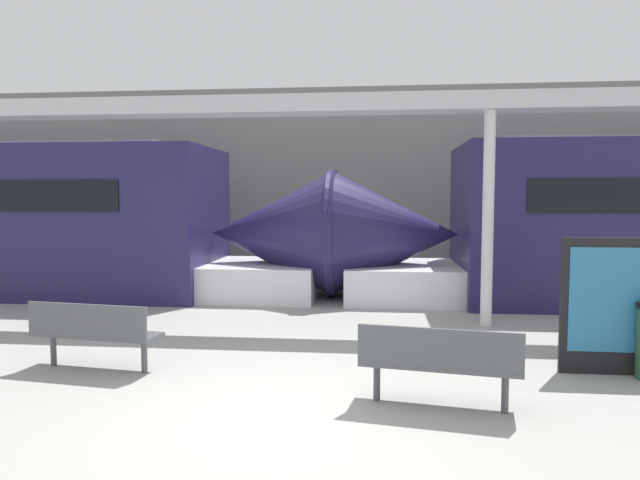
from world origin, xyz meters
TOP-DOWN VIEW (x-y plane):
  - ground_plane at (0.00, 0.00)m, footprint 60.00×60.00m
  - station_wall at (0.00, 10.21)m, footprint 56.00×0.20m
  - bench_near at (1.47, 0.26)m, footprint 1.60×0.69m
  - bench_far at (-2.48, 1.09)m, footprint 1.60×0.64m
  - poster_board at (3.56, 1.59)m, footprint 1.11×0.07m
  - support_column_near at (2.61, 4.05)m, footprint 0.18×0.18m
  - canopy_beam at (2.61, 4.05)m, footprint 28.00×0.60m

SIDE VIEW (x-z plane):
  - ground_plane at x=0.00m, z-range 0.00..0.00m
  - bench_near at x=1.47m, z-range 0.08..0.91m
  - bench_far at x=-2.48m, z-range 0.08..0.91m
  - poster_board at x=3.56m, z-range 0.01..1.61m
  - support_column_near at x=2.61m, z-range 0.00..3.41m
  - station_wall at x=0.00m, z-range 0.00..5.00m
  - canopy_beam at x=2.61m, z-range 3.41..3.69m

